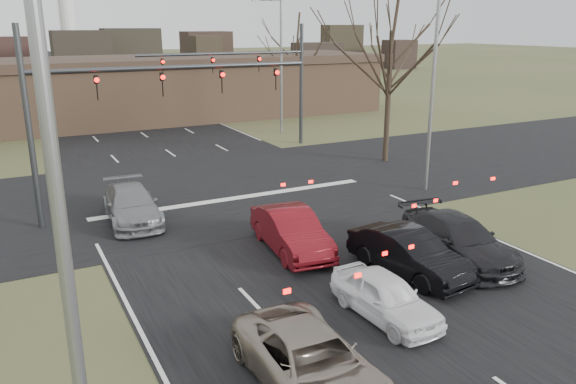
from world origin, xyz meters
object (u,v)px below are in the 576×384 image
(streetlight_right_far, at_px, (279,58))
(car_grey_ahead, at_px, (132,205))
(car_silver_suv, at_px, (312,363))
(car_red_ahead, at_px, (291,231))
(mast_arm_far, at_px, (263,71))
(car_charcoal_sedan, at_px, (458,239))
(streetlight_left, at_px, (77,230))
(car_white_sedan, at_px, (385,296))
(car_black_hatch, at_px, (409,253))
(building, at_px, (146,89))
(streetlight_right_near, at_px, (431,77))
(mast_arm_near, at_px, (113,98))

(streetlight_right_far, relative_size, car_grey_ahead, 2.02)
(streetlight_right_far, distance_m, car_silver_suv, 31.67)
(streetlight_right_far, xyz_separation_m, car_red_ahead, (-9.94, -20.88, -4.82))
(mast_arm_far, height_order, car_charcoal_sedan, mast_arm_far)
(mast_arm_far, distance_m, streetlight_right_far, 5.12)
(streetlight_right_far, xyz_separation_m, car_grey_ahead, (-14.36, -14.94, -4.87))
(car_grey_ahead, bearing_deg, streetlight_left, -99.34)
(car_white_sedan, relative_size, car_black_hatch, 0.84)
(streetlight_right_far, bearing_deg, streetlight_left, -120.34)
(car_white_sedan, bearing_deg, car_charcoal_sedan, 21.64)
(building, height_order, car_silver_suv, building)
(car_silver_suv, height_order, car_black_hatch, car_black_hatch)
(streetlight_left, bearing_deg, car_silver_suv, 29.19)
(streetlight_right_near, xyz_separation_m, streetlight_right_far, (0.50, 17.00, 0.00))
(car_silver_suv, xyz_separation_m, car_grey_ahead, (-1.04, 13.36, 0.04))
(car_silver_suv, bearing_deg, car_grey_ahead, 95.70)
(mast_arm_far, xyz_separation_m, car_grey_ahead, (-11.22, -10.94, -4.30))
(car_black_hatch, bearing_deg, streetlight_left, -155.58)
(car_black_hatch, bearing_deg, car_red_ahead, 117.95)
(building, distance_m, streetlight_right_near, 28.97)
(mast_arm_far, height_order, car_black_hatch, mast_arm_far)
(streetlight_right_far, bearing_deg, car_black_hatch, -106.94)
(car_silver_suv, bearing_deg, car_charcoal_sedan, 27.56)
(mast_arm_near, xyz_separation_m, car_white_sedan, (4.70, -12.38, -4.43))
(car_charcoal_sedan, xyz_separation_m, car_grey_ahead, (-9.24, 9.31, -0.03))
(building, distance_m, streetlight_right_far, 13.53)
(streetlight_right_near, relative_size, car_white_sedan, 2.66)
(mast_arm_near, bearing_deg, streetlight_right_far, 43.89)
(mast_arm_far, distance_m, car_red_ahead, 18.69)
(mast_arm_near, distance_m, mast_arm_far, 15.17)
(mast_arm_near, height_order, mast_arm_far, same)
(streetlight_left, bearing_deg, building, 75.55)
(mast_arm_near, xyz_separation_m, mast_arm_far, (11.41, 10.00, -0.06))
(streetlight_left, relative_size, streetlight_right_near, 1.00)
(streetlight_right_near, distance_m, car_white_sedan, 14.13)
(streetlight_right_near, bearing_deg, streetlight_right_far, 88.32)
(streetlight_right_near, bearing_deg, car_white_sedan, -134.90)
(streetlight_left, distance_m, car_grey_ahead, 17.20)
(car_white_sedan, relative_size, car_grey_ahead, 0.76)
(streetlight_right_near, height_order, streetlight_right_far, same)
(mast_arm_near, height_order, streetlight_left, streetlight_left)
(streetlight_right_near, height_order, car_black_hatch, streetlight_right_near)
(car_white_sedan, xyz_separation_m, car_red_ahead, (-0.10, 5.50, 0.13))
(mast_arm_near, height_order, car_grey_ahead, mast_arm_near)
(mast_arm_near, relative_size, streetlight_left, 1.21)
(car_red_ahead, bearing_deg, mast_arm_far, 73.73)
(streetlight_right_far, distance_m, car_grey_ahead, 21.29)
(building, relative_size, car_silver_suv, 8.62)
(mast_arm_far, distance_m, streetlight_left, 30.89)
(car_black_hatch, height_order, car_grey_ahead, car_black_hatch)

